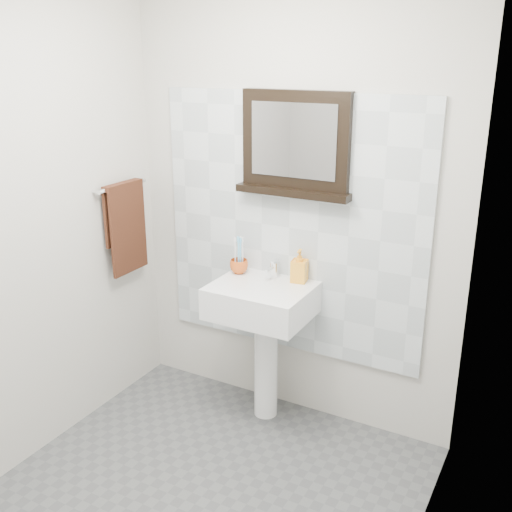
{
  "coord_description": "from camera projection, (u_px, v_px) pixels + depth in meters",
  "views": [
    {
      "loc": [
        1.4,
        -1.88,
        2.09
      ],
      "look_at": [
        0.07,
        0.55,
        1.15
      ],
      "focal_mm": 42.0,
      "sensor_mm": 36.0,
      "label": 1
    }
  ],
  "objects": [
    {
      "name": "right_wall",
      "position": [
        418.0,
        317.0,
        2.02
      ],
      "size": [
        0.01,
        2.2,
        2.5
      ],
      "primitive_type": "cube",
      "color": "beige",
      "rests_on": "ground"
    },
    {
      "name": "splashback",
      "position": [
        290.0,
        227.0,
        3.41
      ],
      "size": [
        1.6,
        0.02,
        1.5
      ],
      "primitive_type": "cube",
      "color": "silver",
      "rests_on": "back_wall"
    },
    {
      "name": "hand_towel",
      "position": [
        126.0,
        221.0,
        3.58
      ],
      "size": [
        0.06,
        0.3,
        0.55
      ],
      "color": "#33180E",
      "rests_on": "towel_bar"
    },
    {
      "name": "pedestal_sink",
      "position": [
        262.0,
        315.0,
        3.41
      ],
      "size": [
        0.55,
        0.44,
        0.96
      ],
      "color": "white",
      "rests_on": "ground"
    },
    {
      "name": "back_wall",
      "position": [
        291.0,
        210.0,
        3.38
      ],
      "size": [
        2.0,
        0.01,
        2.5
      ],
      "primitive_type": "cube",
      "color": "beige",
      "rests_on": "ground"
    },
    {
      "name": "soap_dispenser",
      "position": [
        299.0,
        266.0,
        3.37
      ],
      "size": [
        0.1,
        0.1,
        0.19
      ],
      "primitive_type": "imported",
      "rotation": [
        0.0,
        0.0,
        0.15
      ],
      "color": "orange",
      "rests_on": "pedestal_sink"
    },
    {
      "name": "framed_mirror",
      "position": [
        295.0,
        146.0,
        3.22
      ],
      "size": [
        0.66,
        0.11,
        0.56
      ],
      "color": "black",
      "rests_on": "back_wall"
    },
    {
      "name": "left_wall",
      "position": [
        10.0,
        234.0,
        2.93
      ],
      "size": [
        0.01,
        2.2,
        2.5
      ],
      "primitive_type": "cube",
      "color": "beige",
      "rests_on": "ground"
    },
    {
      "name": "toothbrushes",
      "position": [
        239.0,
        253.0,
        3.49
      ],
      "size": [
        0.05,
        0.04,
        0.21
      ],
      "color": "white",
      "rests_on": "toothbrush_cup"
    },
    {
      "name": "floor",
      "position": [
        188.0,
        512.0,
        2.87
      ],
      "size": [
        2.0,
        2.2,
        0.01
      ],
      "primitive_type": "cube",
      "color": "#505355",
      "rests_on": "ground"
    },
    {
      "name": "towel_bar",
      "position": [
        122.0,
        186.0,
        3.51
      ],
      "size": [
        0.07,
        0.4,
        0.03
      ],
      "color": "silver",
      "rests_on": "left_wall"
    },
    {
      "name": "toothbrush_cup",
      "position": [
        239.0,
        266.0,
        3.51
      ],
      "size": [
        0.12,
        0.12,
        0.08
      ],
      "primitive_type": "imported",
      "rotation": [
        0.0,
        0.0,
        0.13
      ],
      "color": "#CC5118",
      "rests_on": "pedestal_sink"
    }
  ]
}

